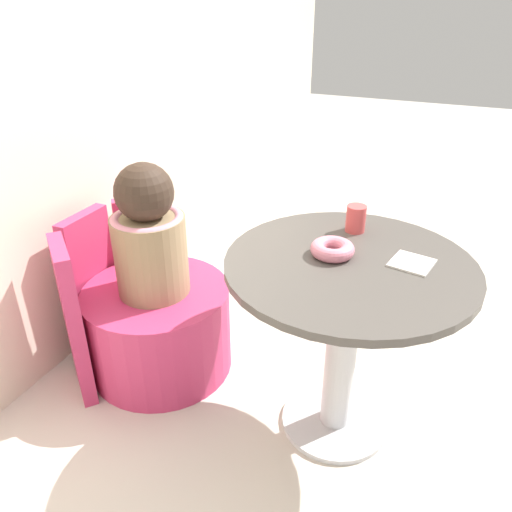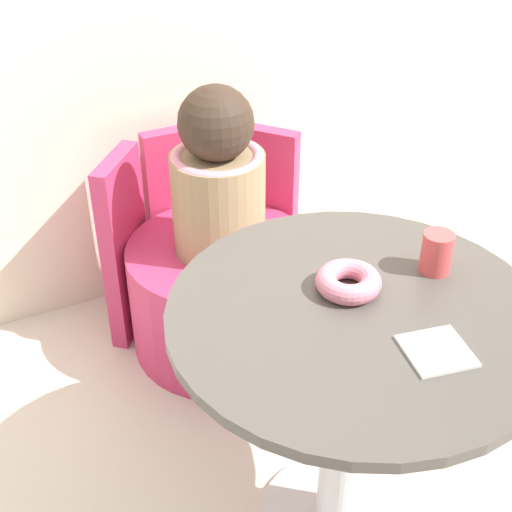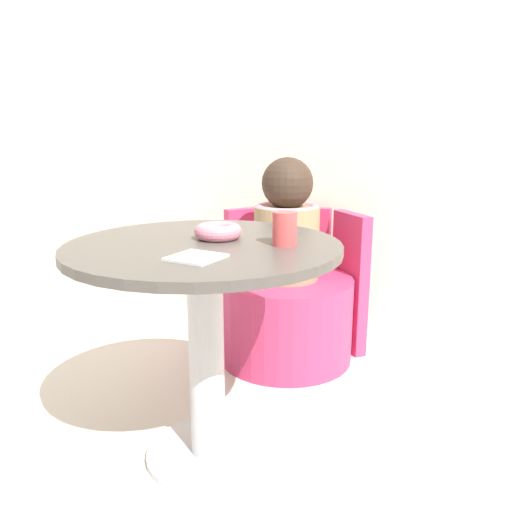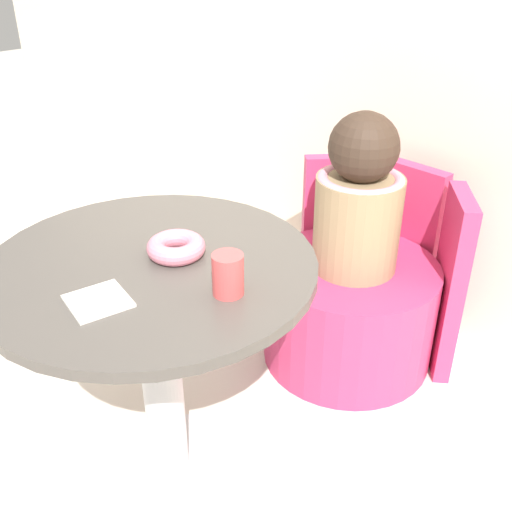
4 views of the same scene
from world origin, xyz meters
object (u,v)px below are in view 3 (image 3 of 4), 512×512
Objects in this scene: donut at (218,231)px; tub_chair at (285,318)px; cup at (285,229)px; child_figure at (287,224)px; round_table at (205,302)px.

tub_chair is at bearing 89.50° from donut.
donut is (-0.01, -0.66, 0.49)m from tub_chair.
donut is 1.49× the size of cup.
cup is (0.19, -0.68, 0.51)m from tub_chair.
cup is at bearing -74.45° from child_figure.
child_figure is 3.74× the size of donut.
tub_chair is 0.40m from child_figure.
donut is at bearing -90.50° from tub_chair.
cup is (0.20, -0.02, 0.02)m from donut.
cup is at bearing 10.78° from round_table.
round_table reaches higher than tub_chair.
donut is at bearing 74.57° from round_table.
child_figure is at bearing 89.50° from donut.
cup reaches higher than tub_chair.
round_table is 0.20m from donut.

